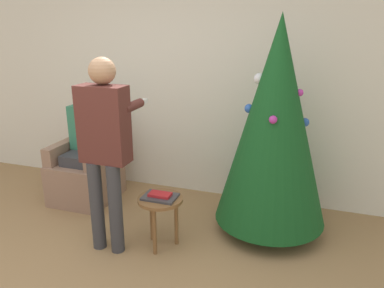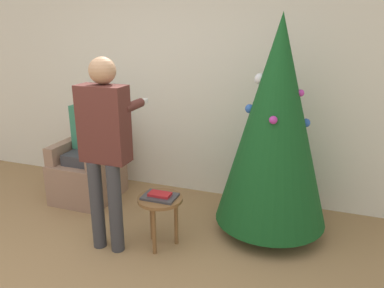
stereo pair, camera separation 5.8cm
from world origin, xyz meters
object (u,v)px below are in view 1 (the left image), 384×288
(armchair, at_px, (88,170))
(christmas_tree, at_px, (275,123))
(person_standing, at_px, (105,139))
(person_seated, at_px, (84,140))
(side_stool, at_px, (160,206))

(armchair, bearing_deg, christmas_tree, -1.81)
(person_standing, bearing_deg, armchair, 133.64)
(christmas_tree, relative_size, person_seated, 1.60)
(side_stool, bearing_deg, armchair, 150.95)
(person_seated, bearing_deg, person_standing, -45.59)
(person_seated, xyz_separation_m, side_stool, (1.21, -0.65, -0.31))
(armchair, bearing_deg, person_seated, -90.00)
(person_seated, xyz_separation_m, person_standing, (0.78, -0.79, 0.31))
(christmas_tree, relative_size, armchair, 2.23)
(christmas_tree, relative_size, side_stool, 4.26)
(armchair, height_order, person_seated, person_seated)
(armchair, xyz_separation_m, side_stool, (1.21, -0.67, 0.07))
(armchair, height_order, person_standing, person_standing)
(christmas_tree, xyz_separation_m, person_standing, (-1.33, -0.75, -0.07))
(person_standing, bearing_deg, side_stool, 18.17)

